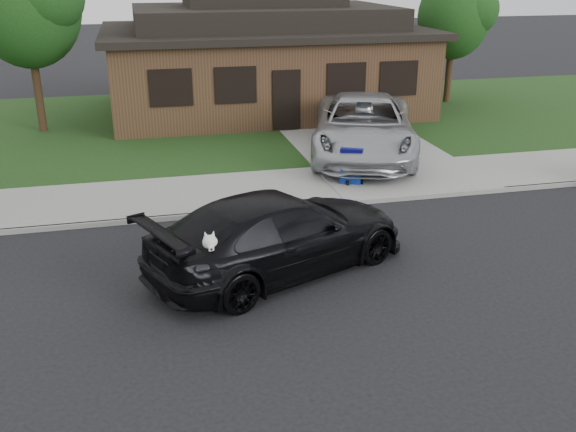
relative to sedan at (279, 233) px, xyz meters
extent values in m
plane|color=black|center=(-1.33, -0.28, -0.79)|extent=(120.00, 120.00, 0.00)
cube|color=gray|center=(-1.33, 4.72, -0.73)|extent=(60.00, 3.00, 0.12)
cube|color=gray|center=(-1.33, 3.22, -0.73)|extent=(60.00, 0.12, 0.12)
cube|color=#193814|center=(-1.33, 12.72, -0.73)|extent=(60.00, 13.00, 0.13)
cube|color=gray|center=(4.67, 9.72, -0.72)|extent=(4.50, 13.00, 0.14)
imported|color=black|center=(0.00, 0.00, 0.00)|extent=(5.89, 4.23, 1.58)
ellipsoid|color=white|center=(-1.48, -1.02, 0.39)|extent=(0.34, 0.40, 0.30)
sphere|color=white|center=(-1.48, -1.25, 0.49)|extent=(0.26, 0.26, 0.26)
cube|color=white|center=(-1.48, -1.37, 0.45)|extent=(0.09, 0.12, 0.08)
sphere|color=black|center=(-1.48, -1.43, 0.45)|extent=(0.04, 0.04, 0.04)
cone|color=white|center=(-1.55, -1.20, 0.63)|extent=(0.11, 0.11, 0.14)
cone|color=white|center=(-1.42, -1.20, 0.63)|extent=(0.11, 0.11, 0.14)
imported|color=#B2B6BA|center=(4.25, 7.01, 0.25)|extent=(4.94, 7.13, 1.81)
cube|color=#0E2F9B|center=(3.07, 4.62, -0.22)|extent=(0.73, 0.73, 0.90)
cube|color=#070752|center=(3.07, 4.62, 0.28)|extent=(0.80, 0.80, 0.10)
cylinder|color=black|center=(2.87, 4.34, -0.60)|extent=(0.10, 0.15, 0.14)
cylinder|color=black|center=(3.27, 4.34, -0.60)|extent=(0.10, 0.15, 0.14)
cube|color=#422B1C|center=(2.67, 14.72, 0.84)|extent=(12.00, 8.00, 3.00)
cube|color=black|center=(2.67, 14.72, 2.46)|extent=(12.60, 8.60, 0.25)
cube|color=black|center=(2.67, 14.72, 2.99)|extent=(10.00, 6.50, 0.80)
cube|color=black|center=(2.67, 10.69, 0.44)|extent=(1.00, 0.06, 2.10)
cube|color=black|center=(-1.33, 10.69, 1.04)|extent=(1.30, 0.05, 1.10)
cube|color=black|center=(0.87, 10.69, 1.04)|extent=(1.30, 0.05, 1.10)
cube|color=black|center=(4.87, 10.69, 1.04)|extent=(1.30, 0.05, 1.10)
cube|color=black|center=(6.87, 10.69, 1.04)|extent=(1.30, 0.05, 1.10)
cylinder|color=#332114|center=(-5.83, 12.72, 0.57)|extent=(0.28, 0.28, 2.48)
ellipsoid|color=#143811|center=(-5.83, 12.72, 3.61)|extent=(3.60, 3.60, 4.14)
cylinder|color=#332114|center=(10.67, 14.22, 0.35)|extent=(0.28, 0.28, 2.03)
ellipsoid|color=#143811|center=(10.67, 14.22, 2.86)|extent=(3.00, 3.00, 3.45)
sphere|color=#26591E|center=(11.27, 13.77, 3.16)|extent=(2.10, 2.10, 2.10)
camera|label=1|loc=(-2.51, -11.27, 4.91)|focal=40.00mm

